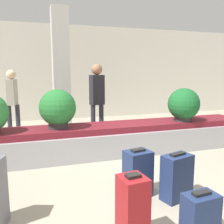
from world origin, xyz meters
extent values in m
plane|color=#9E937F|center=(0.00, 0.00, 0.00)|extent=(18.00, 18.00, 0.00)
cube|color=beige|center=(0.00, 5.84, 1.60)|extent=(18.00, 0.06, 3.20)
cube|color=#9E9EA3|center=(0.00, 1.76, 0.23)|extent=(6.08, 0.88, 0.47)
cube|color=maroon|center=(0.00, 1.76, 0.53)|extent=(5.84, 0.72, 0.12)
cube|color=beige|center=(-0.78, 3.55, 1.60)|extent=(0.41, 0.41, 3.20)
cube|color=maroon|center=(-0.63, -0.88, 0.33)|extent=(0.27, 0.30, 0.66)
cube|color=black|center=(-0.63, -0.88, 0.68)|extent=(0.14, 0.11, 0.03)
cube|color=navy|center=(-0.21, -0.03, 0.30)|extent=(0.37, 0.32, 0.61)
cube|color=black|center=(-0.21, -0.03, 0.62)|extent=(0.19, 0.12, 0.03)
cube|color=navy|center=(0.01, -1.04, 0.24)|extent=(0.35, 0.25, 0.47)
cube|color=black|center=(0.01, -1.04, 0.49)|extent=(0.19, 0.09, 0.03)
cube|color=navy|center=(0.22, -0.28, 0.30)|extent=(0.43, 0.32, 0.59)
cube|color=black|center=(0.22, -0.28, 0.61)|extent=(0.23, 0.13, 0.03)
cylinder|color=#2D2D2D|center=(-1.06, 1.73, 0.69)|extent=(0.36, 0.36, 0.20)
sphere|color=#236B2D|center=(-1.06, 1.73, 0.98)|extent=(0.68, 0.68, 0.68)
cylinder|color=#2D2D2D|center=(1.56, 1.63, 0.68)|extent=(0.36, 0.36, 0.18)
sphere|color=#195B28|center=(1.56, 1.63, 0.96)|extent=(0.67, 0.67, 0.67)
cylinder|color=#282833|center=(-2.08, 3.79, 0.40)|extent=(0.11, 0.11, 0.81)
cylinder|color=#282833|center=(-1.88, 3.79, 0.40)|extent=(0.11, 0.11, 0.81)
cube|color=gray|center=(-1.98, 3.79, 1.13)|extent=(0.25, 0.35, 0.64)
sphere|color=beige|center=(-1.98, 3.79, 1.57)|extent=(0.24, 0.24, 0.24)
cylinder|color=#282833|center=(-0.16, 2.72, 0.44)|extent=(0.11, 0.11, 0.87)
cylinder|color=#282833|center=(0.04, 2.72, 0.44)|extent=(0.11, 0.11, 0.87)
cube|color=#232328|center=(-0.06, 2.72, 1.22)|extent=(0.36, 0.27, 0.69)
sphere|color=#936B4C|center=(-0.06, 2.72, 1.69)|extent=(0.25, 0.25, 0.25)
camera|label=1|loc=(-1.48, -2.91, 1.63)|focal=40.00mm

